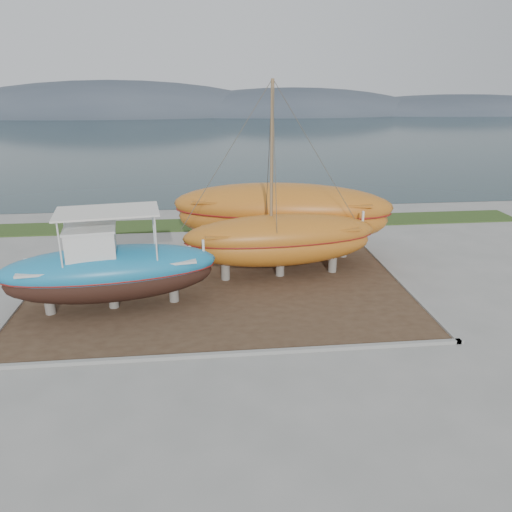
{
  "coord_description": "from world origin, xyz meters",
  "views": [
    {
      "loc": [
        -0.58,
        -18.34,
        9.82
      ],
      "look_at": [
        1.81,
        4.0,
        1.71
      ],
      "focal_mm": 35.0,
      "sensor_mm": 36.0,
      "label": 1
    }
  ],
  "objects_px": {
    "white_dinghy": "(76,273)",
    "orange_sailboat": "(282,183)",
    "blue_caique": "(109,260)",
    "orange_bare_hull": "(281,221)"
  },
  "relations": [
    {
      "from": "blue_caique",
      "to": "white_dinghy",
      "type": "distance_m",
      "value": 4.07
    },
    {
      "from": "blue_caique",
      "to": "orange_sailboat",
      "type": "distance_m",
      "value": 8.9
    },
    {
      "from": "orange_sailboat",
      "to": "orange_bare_hull",
      "type": "height_order",
      "value": "orange_sailboat"
    },
    {
      "from": "white_dinghy",
      "to": "orange_bare_hull",
      "type": "xyz_separation_m",
      "value": [
        10.79,
        3.23,
        1.46
      ]
    },
    {
      "from": "blue_caique",
      "to": "orange_sailboat",
      "type": "relative_size",
      "value": 0.94
    },
    {
      "from": "blue_caique",
      "to": "white_dinghy",
      "type": "relative_size",
      "value": 2.48
    },
    {
      "from": "white_dinghy",
      "to": "orange_sailboat",
      "type": "distance_m",
      "value": 11.1
    },
    {
      "from": "blue_caique",
      "to": "white_dinghy",
      "type": "height_order",
      "value": "blue_caique"
    },
    {
      "from": "blue_caique",
      "to": "orange_sailboat",
      "type": "bearing_deg",
      "value": 12.65
    },
    {
      "from": "white_dinghy",
      "to": "orange_bare_hull",
      "type": "bearing_deg",
      "value": 10.49
    }
  ]
}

